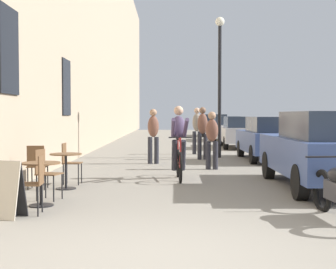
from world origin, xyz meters
TOP-DOWN VIEW (x-y plane):
  - ground_plane at (0.00, 0.00)m, footprint 88.00×88.00m
  - building_facade_left at (-3.45, 14.00)m, footprint 0.54×68.00m
  - cafe_table_near at (-2.18, 2.91)m, footprint 0.64×0.64m
  - cafe_chair_near_toward_street at (-2.10, 2.23)m, footprint 0.40×0.40m
  - cafe_chair_near_toward_wall at (-2.25, 3.50)m, footprint 0.46×0.46m
  - cafe_table_mid at (-2.15, 4.75)m, footprint 0.64×0.64m
  - cafe_chair_mid_toward_street at (-2.72, 4.67)m, footprint 0.39×0.39m
  - cafe_chair_mid_toward_wall at (-2.23, 5.43)m, footprint 0.39×0.39m
  - sandwich_board_sign at (-2.47, 2.00)m, footprint 0.63×0.51m
  - cyclist_on_bicycle at (0.17, 6.30)m, footprint 0.52×1.76m
  - pedestrian_near at (1.12, 8.30)m, footprint 0.38×0.29m
  - pedestrian_mid at (-0.54, 9.84)m, footprint 0.37×0.28m
  - pedestrian_far at (1.07, 11.28)m, footprint 0.34×0.24m
  - pedestrian_furthest at (1.01, 13.50)m, footprint 0.34×0.24m
  - street_lamp at (1.72, 12.01)m, footprint 0.32×0.32m
  - parked_car_nearest at (3.09, 4.79)m, footprint 1.91×4.42m
  - parked_car_second at (3.28, 10.96)m, footprint 1.73×4.05m
  - parked_car_third at (3.19, 17.06)m, footprint 1.79×4.05m
  - parked_car_fourth at (3.22, 23.41)m, footprint 1.74×4.02m
  - parked_car_fifth at (3.16, 29.44)m, footprint 1.84×4.33m

SIDE VIEW (x-z plane):
  - ground_plane at x=0.00m, z-range 0.00..0.00m
  - sandwich_board_sign at x=-2.47m, z-range 0.00..0.83m
  - cafe_chair_near_toward_street at x=-2.10m, z-range 0.07..0.96m
  - cafe_chair_near_toward_wall at x=-2.25m, z-range 0.07..0.96m
  - cafe_chair_mid_toward_street at x=-2.72m, z-range 0.07..0.96m
  - cafe_chair_mid_toward_wall at x=-2.23m, z-range 0.07..0.96m
  - cafe_table_near at x=-2.18m, z-range 0.16..0.88m
  - cafe_table_mid at x=-2.15m, z-range 0.16..0.88m
  - parked_car_fourth at x=3.22m, z-range 0.03..1.45m
  - parked_car_third at x=3.19m, z-range 0.03..1.45m
  - parked_car_second at x=3.28m, z-range 0.03..1.47m
  - parked_car_fifth at x=3.16m, z-range 0.03..1.57m
  - cyclist_on_bicycle at x=0.17m, z-range -0.06..1.68m
  - parked_car_nearest at x=3.09m, z-range 0.03..1.59m
  - pedestrian_near at x=1.12m, z-range 0.10..1.69m
  - pedestrian_mid at x=-0.54m, z-range 0.11..1.79m
  - pedestrian_far at x=1.07m, z-range 0.11..1.87m
  - pedestrian_furthest at x=1.01m, z-range 0.11..1.89m
  - street_lamp at x=1.72m, z-range 0.66..5.56m
  - building_facade_left at x=-3.45m, z-range 0.00..11.78m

